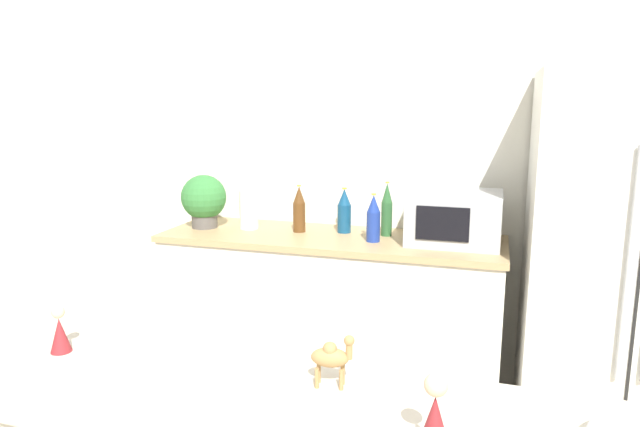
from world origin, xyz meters
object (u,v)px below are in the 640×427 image
microwave (454,217)px  back_bottle_0 (299,210)px  back_bottle_1 (344,211)px  camel_figurine (332,356)px  paper_towel_roll (249,209)px  refrigerator (621,264)px  wise_man_figurine_crimson (60,332)px  potted_plant (204,199)px  back_bottle_2 (373,219)px  back_bottle_3 (387,210)px  wise_man_figurine_blue (435,421)px

microwave → back_bottle_0: 0.87m
back_bottle_1 → camel_figurine: bearing=-76.0°
microwave → paper_towel_roll: bearing=179.4°
microwave → camel_figurine: microwave is taller
refrigerator → paper_towel_roll: bearing=176.9°
back_bottle_0 → wise_man_figurine_crimson: back_bottle_0 is taller
potted_plant → back_bottle_2: bearing=-2.6°
camel_figurine → microwave: bearing=85.6°
paper_towel_roll → back_bottle_1: (0.57, 0.07, 0.01)m
microwave → camel_figurine: bearing=-94.4°
potted_plant → paper_towel_roll: size_ratio=1.38×
refrigerator → back_bottle_0: bearing=176.1°
back_bottle_1 → microwave: bearing=-7.4°
back_bottle_1 → back_bottle_3: bearing=-1.9°
camel_figurine → potted_plant: bearing=126.1°
back_bottle_2 → wise_man_figurine_crimson: bearing=-104.8°
wise_man_figurine_crimson → potted_plant: bearing=107.3°
back_bottle_3 → wise_man_figurine_crimson: back_bottle_3 is taller
microwave → back_bottle_3: 0.38m
microwave → wise_man_figurine_blue: bearing=-86.8°
potted_plant → back_bottle_2: (1.04, -0.05, -0.05)m
camel_figurine → wise_man_figurine_blue: 0.33m
refrigerator → wise_man_figurine_crimson: refrigerator is taller
wise_man_figurine_blue → back_bottle_1: bearing=109.2°
back_bottle_1 → back_bottle_3: (0.25, -0.01, 0.02)m
refrigerator → camel_figurine: size_ratio=14.12×
back_bottle_0 → back_bottle_1: (0.25, 0.06, -0.01)m
back_bottle_0 → back_bottle_2: back_bottle_0 is taller
back_bottle_2 → wise_man_figurine_crimson: (-0.47, -1.79, 0.01)m
wise_man_figurine_blue → wise_man_figurine_crimson: wise_man_figurine_blue is taller
back_bottle_3 → camel_figurine: size_ratio=2.37×
refrigerator → wise_man_figurine_crimson: size_ratio=14.12×
wise_man_figurine_blue → wise_man_figurine_crimson: 1.02m
paper_towel_roll → back_bottle_2: size_ratio=0.88×
back_bottle_0 → camel_figurine: bearing=-68.5°
back_bottle_0 → back_bottle_2: size_ratio=1.05×
refrigerator → wise_man_figurine_blue: bearing=-109.3°
back_bottle_2 → back_bottle_0: bearing=167.0°
refrigerator → back_bottle_2: bearing=179.6°
microwave → back_bottle_3: size_ratio=1.57×
potted_plant → back_bottle_1: size_ratio=1.22×
refrigerator → paper_towel_roll: size_ratio=7.92×
microwave → wise_man_figurine_crimson: bearing=-115.4°
back_bottle_0 → camel_figurine: (0.73, -1.86, 0.02)m
potted_plant → wise_man_figurine_crimson: (0.57, -1.83, -0.04)m
refrigerator → back_bottle_0: (-1.67, 0.11, 0.15)m
back_bottle_2 → camel_figurine: size_ratio=2.03×
paper_towel_roll → wise_man_figurine_blue: bearing=-57.6°
potted_plant → back_bottle_2: 1.04m
paper_towel_roll → wise_man_figurine_blue: 2.43m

